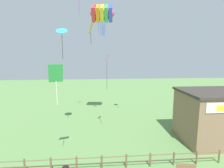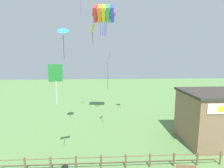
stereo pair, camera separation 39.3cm
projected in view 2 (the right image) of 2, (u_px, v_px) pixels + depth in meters
name	position (u px, v px, depth m)	size (l,w,h in m)	color
wooden_fence	(113.00, 161.00, 13.66)	(17.56, 0.14, 1.15)	brown
seaside_building	(220.00, 117.00, 17.62)	(7.60, 5.41, 5.29)	#84664C
kite_rainbow_parafoil	(104.00, 13.00, 20.94)	(3.17, 2.50, 3.73)	#E54C8C
kite_cyan_delta	(63.00, 31.00, 17.33)	(1.20, 1.10, 3.15)	#2DB2C6
kite_yellow_diamond	(93.00, 30.00, 21.99)	(0.65, 0.97, 2.57)	yellow
kite_green_diamond	(56.00, 76.00, 12.66)	(1.11, 0.77, 3.00)	green
kite_pink_diamond	(108.00, 64.00, 18.14)	(0.59, 0.81, 3.74)	pink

